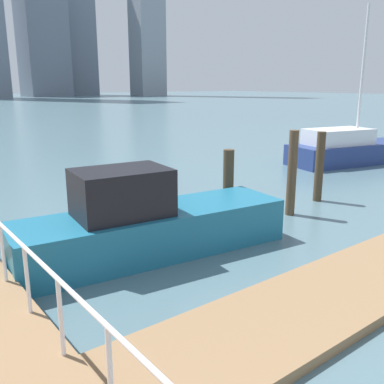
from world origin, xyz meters
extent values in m
plane|color=slate|center=(0.00, 20.00, 0.00)|extent=(300.00, 300.00, 0.00)
cylinder|color=white|center=(-3.15, 5.63, 0.93)|extent=(0.06, 0.06, 1.05)
cylinder|color=white|center=(-3.15, 6.94, 0.93)|extent=(0.06, 0.06, 1.05)
cylinder|color=white|center=(-3.15, 8.26, 0.93)|extent=(0.06, 0.06, 1.05)
cylinder|color=white|center=(-3.15, 9.58, 0.93)|extent=(0.06, 0.06, 1.05)
cylinder|color=white|center=(-3.15, 7.60, 1.45)|extent=(0.06, 22.38, 0.06)
cylinder|color=#473826|center=(3.15, 10.78, 0.99)|extent=(0.30, 0.30, 1.97)
cylinder|color=#473826|center=(6.75, 10.40, 1.13)|extent=(0.27, 0.27, 2.26)
cylinder|color=brown|center=(4.84, 9.95, 1.23)|extent=(0.27, 0.27, 2.47)
cube|color=navy|center=(13.98, 13.58, 0.48)|extent=(7.17, 3.57, 0.95)
cube|color=white|center=(12.88, 13.83, 1.32)|extent=(3.38, 2.33, 0.73)
cylinder|color=silver|center=(13.98, 13.58, 4.08)|extent=(0.12, 0.12, 6.25)
cube|color=#1E6B8C|center=(0.13, 9.93, 0.50)|extent=(6.33, 2.42, 1.00)
cube|color=black|center=(-0.60, 10.01, 1.50)|extent=(2.10, 1.59, 1.01)
cube|color=slate|center=(40.63, 131.53, 14.03)|extent=(12.81, 10.75, 28.05)
cube|color=slate|center=(51.93, 138.11, 25.67)|extent=(13.79, 10.44, 51.34)
camera|label=1|loc=(-4.75, 2.21, 3.73)|focal=39.96mm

